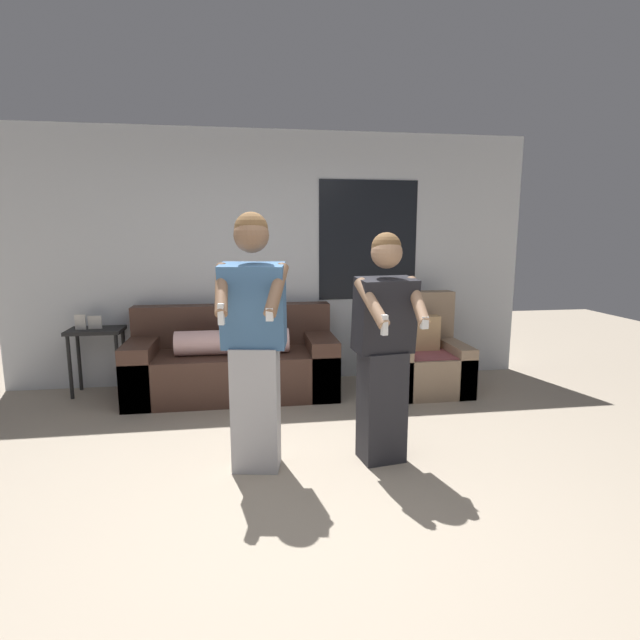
# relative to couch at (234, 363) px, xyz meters

# --- Properties ---
(ground_plane) EXTENTS (14.00, 14.00, 0.00)m
(ground_plane) POSITION_rel_couch_xyz_m (0.45, -2.30, -0.32)
(ground_plane) COLOR tan
(wall_back) EXTENTS (5.64, 0.07, 2.70)m
(wall_back) POSITION_rel_couch_xyz_m (0.47, 0.47, 1.03)
(wall_back) COLOR silver
(wall_back) RESTS_ON ground_plane
(couch) EXTENTS (2.05, 0.86, 0.89)m
(couch) POSITION_rel_couch_xyz_m (0.00, 0.00, 0.00)
(couch) COLOR #472D23
(couch) RESTS_ON ground_plane
(armchair) EXTENTS (0.84, 0.81, 1.01)m
(armchair) POSITION_rel_couch_xyz_m (1.95, -0.12, 0.00)
(armchair) COLOR #937A60
(armchair) RESTS_ON ground_plane
(side_table) EXTENTS (0.53, 0.37, 0.83)m
(side_table) POSITION_rel_couch_xyz_m (-1.37, 0.22, 0.24)
(side_table) COLOR black
(side_table) RESTS_ON ground_plane
(person_left) EXTENTS (0.48, 0.53, 1.77)m
(person_left) POSITION_rel_couch_xyz_m (0.18, -1.70, 0.58)
(person_left) COLOR #B2B2B7
(person_left) RESTS_ON ground_plane
(person_right) EXTENTS (0.46, 0.52, 1.64)m
(person_right) POSITION_rel_couch_xyz_m (1.08, -1.71, 0.51)
(person_right) COLOR #28282D
(person_right) RESTS_ON ground_plane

